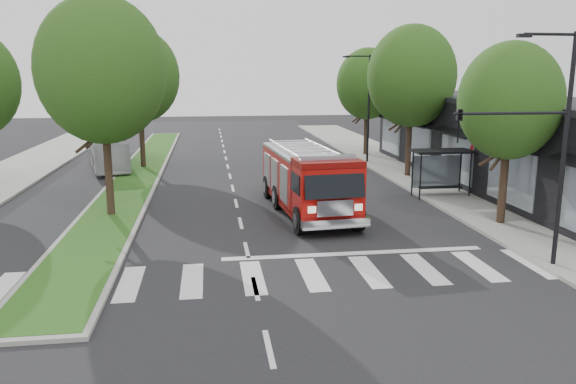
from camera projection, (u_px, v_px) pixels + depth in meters
The scene contains 14 objects.
ground at pixel (247, 250), 21.62m from camera, with size 140.00×140.00×0.00m, color black.
sidewalk_right at pixel (447, 188), 33.01m from camera, with size 5.00×80.00×0.15m, color gray.
median at pixel (140, 172), 38.22m from camera, with size 3.00×50.00×0.15m.
storefront_row at pixel (522, 145), 33.13m from camera, with size 8.00×30.00×5.00m, color black.
bus_shelter at pixel (441, 160), 30.63m from camera, with size 3.20×1.60×2.61m.
tree_right_near at pixel (510, 101), 24.00m from camera, with size 4.40×4.40×8.05m.
tree_right_mid at pixel (412, 76), 35.42m from camera, with size 5.60×5.60×9.72m.
tree_right_far at pixel (367, 84), 45.24m from camera, with size 5.00×5.00×8.73m.
tree_median_near at pixel (102, 70), 25.20m from camera, with size 5.80×5.80×10.16m.
tree_median_far at pixel (139, 76), 38.82m from camera, with size 5.60×5.60×9.72m.
streetlight_right_near at pixel (541, 135), 18.59m from camera, with size 4.08×0.22×8.00m.
streetlight_right_far at pixel (367, 104), 41.49m from camera, with size 2.11×0.20×8.00m.
fire_engine at pixel (307, 180), 27.19m from camera, with size 3.60×9.73×3.31m.
city_bus at pixel (107, 151), 39.94m from camera, with size 2.16×9.22×2.57m, color #B8B8BD.
Camera 1 is at (-1.33, -20.71, 6.68)m, focal length 35.00 mm.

